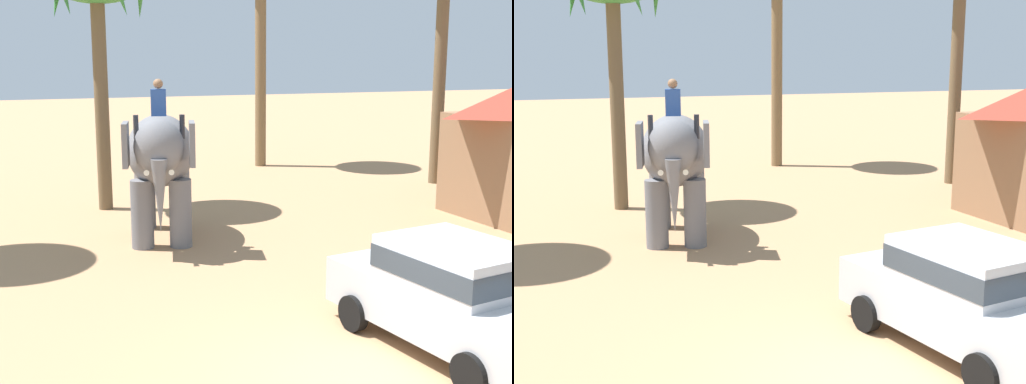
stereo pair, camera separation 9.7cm
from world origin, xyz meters
The scene contains 2 objects.
car_sedan_foreground centered at (1.84, 0.68, 0.93)m, with size 2.41×4.34×1.70m.
elephant_with_mahout centered at (-0.99, 8.44, 1.99)m, with size 2.30×4.01×3.88m.
Camera 2 is at (-4.25, -7.97, 4.53)m, focal length 49.53 mm.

